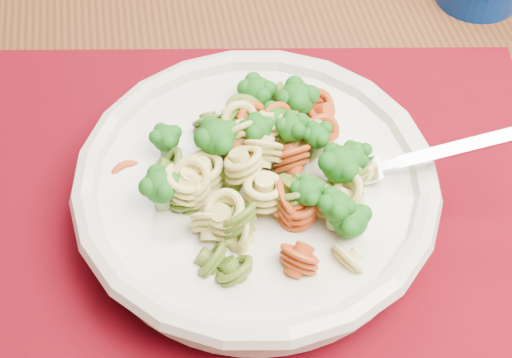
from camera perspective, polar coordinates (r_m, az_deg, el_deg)
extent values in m
cube|color=#563118|center=(0.62, -0.18, 2.75)|extent=(1.56, 1.02, 0.04)
cube|color=#60040D|center=(0.55, -0.21, -2.72)|extent=(0.52, 0.43, 0.00)
cylinder|color=beige|center=(0.54, 0.00, -2.27)|extent=(0.11, 0.11, 0.01)
cylinder|color=beige|center=(0.53, 0.00, -1.04)|extent=(0.25, 0.25, 0.03)
torus|color=beige|center=(0.51, 0.00, 0.00)|extent=(0.27, 0.27, 0.02)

